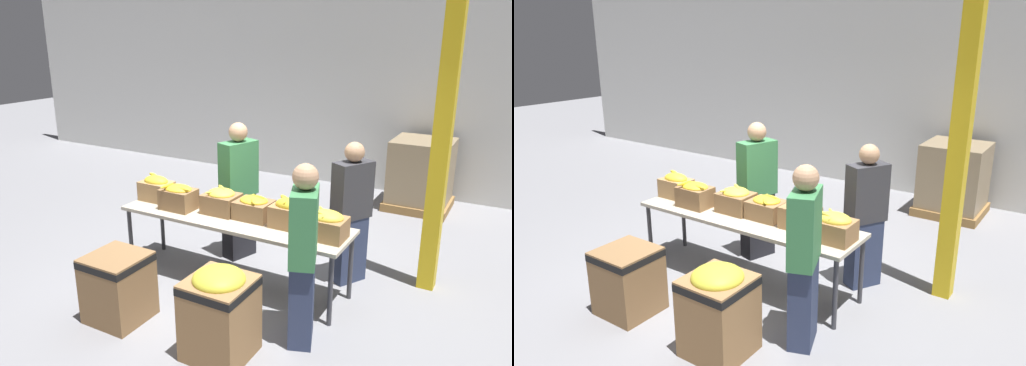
% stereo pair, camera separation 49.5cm
% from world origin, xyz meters
% --- Properties ---
extents(ground_plane, '(30.00, 30.00, 0.00)m').
position_xyz_m(ground_plane, '(0.00, 0.00, 0.00)').
color(ground_plane, gray).
extents(wall_back, '(16.00, 0.08, 4.00)m').
position_xyz_m(wall_back, '(0.00, 4.24, 2.00)').
color(wall_back, silver).
rests_on(wall_back, ground_plane).
extents(sorting_table, '(2.67, 0.70, 0.79)m').
position_xyz_m(sorting_table, '(0.00, 0.00, 0.73)').
color(sorting_table, '#B2A893').
rests_on(sorting_table, ground_plane).
extents(banana_box_0, '(0.39, 0.26, 0.31)m').
position_xyz_m(banana_box_0, '(-1.12, 0.04, 0.94)').
color(banana_box_0, '#A37A4C').
rests_on(banana_box_0, sorting_table).
extents(banana_box_1, '(0.39, 0.32, 0.31)m').
position_xyz_m(banana_box_1, '(-0.70, -0.07, 0.94)').
color(banana_box_1, olive).
rests_on(banana_box_1, sorting_table).
extents(banana_box_2, '(0.39, 0.32, 0.30)m').
position_xyz_m(banana_box_2, '(-0.19, 0.06, 0.94)').
color(banana_box_2, olive).
rests_on(banana_box_2, sorting_table).
extents(banana_box_3, '(0.39, 0.33, 0.27)m').
position_xyz_m(banana_box_3, '(0.21, 0.09, 0.92)').
color(banana_box_3, olive).
rests_on(banana_box_3, sorting_table).
extents(banana_box_4, '(0.39, 0.27, 0.32)m').
position_xyz_m(banana_box_4, '(0.66, 0.05, 0.95)').
color(banana_box_4, olive).
rests_on(banana_box_4, sorting_table).
extents(banana_box_5, '(0.40, 0.31, 0.30)m').
position_xyz_m(banana_box_5, '(1.10, -0.03, 0.94)').
color(banana_box_5, olive).
rests_on(banana_box_5, sorting_table).
extents(volunteer_0, '(0.41, 0.49, 1.63)m').
position_xyz_m(volunteer_0, '(1.12, 0.69, 0.81)').
color(volunteer_0, '#2D3856').
rests_on(volunteer_0, ground_plane).
extents(volunteer_1, '(0.37, 0.51, 1.71)m').
position_xyz_m(volunteer_1, '(1.13, -0.64, 0.85)').
color(volunteer_1, '#2D3856').
rests_on(volunteer_1, ground_plane).
extents(volunteer_2, '(0.36, 0.51, 1.72)m').
position_xyz_m(volunteer_2, '(-0.31, 0.64, 0.86)').
color(volunteer_2, black).
rests_on(volunteer_2, ground_plane).
extents(donation_bin_0, '(0.55, 0.55, 0.68)m').
position_xyz_m(donation_bin_0, '(-0.60, -1.20, 0.37)').
color(donation_bin_0, olive).
rests_on(donation_bin_0, ground_plane).
extents(donation_bin_1, '(0.55, 0.55, 0.84)m').
position_xyz_m(donation_bin_1, '(0.60, -1.20, 0.45)').
color(donation_bin_1, olive).
rests_on(donation_bin_1, ground_plane).
extents(support_pillar, '(0.18, 0.18, 4.00)m').
position_xyz_m(support_pillar, '(1.95, 0.98, 2.00)').
color(support_pillar, gold).
rests_on(support_pillar, ground_plane).
extents(pallet_stack_0, '(0.98, 0.98, 1.12)m').
position_xyz_m(pallet_stack_0, '(1.29, 3.58, 0.55)').
color(pallet_stack_0, olive).
rests_on(pallet_stack_0, ground_plane).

